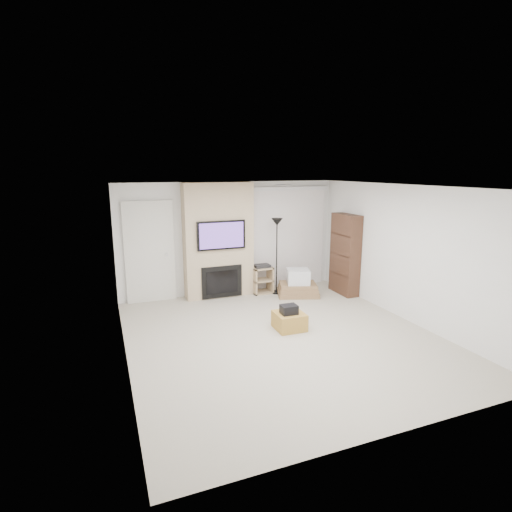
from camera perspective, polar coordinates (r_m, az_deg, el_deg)
name	(u,v)px	position (r m, az deg, el deg)	size (l,w,h in m)	color
floor	(282,336)	(6.90, 3.71, -11.40)	(5.00, 5.50, 0.00)	#B7AE9B
ceiling	(284,187)	(6.32, 4.03, 9.83)	(5.00, 5.50, 0.00)	white
wall_back	(231,238)	(9.01, -3.60, 2.59)	(5.00, 2.50, 0.00)	white
wall_front	(400,325)	(4.28, 19.90, -9.29)	(5.00, 2.50, 0.00)	white
wall_left	(121,280)	(5.91, -18.70, -3.28)	(5.50, 2.50, 0.00)	white
wall_right	(405,253)	(7.87, 20.58, 0.39)	(5.50, 2.50, 0.00)	white
hvac_vent	(285,185)	(7.21, 4.19, 10.12)	(0.35, 0.18, 0.01)	silver
ottoman	(289,321)	(7.15, 4.78, -9.22)	(0.50, 0.50, 0.30)	#AB8035
black_bag	(289,309)	(7.03, 4.73, -7.62)	(0.28, 0.22, 0.16)	black
fireplace_wall	(219,241)	(8.71, -5.37, 2.13)	(1.50, 0.47, 2.50)	tan
entry_door	(150,253)	(8.64, -14.94, 0.45)	(1.02, 0.11, 2.14)	silver
vertical_blinds	(288,234)	(9.47, 4.60, 3.21)	(1.98, 0.10, 2.37)	silver
floor_lamp	(277,235)	(8.85, 3.00, 3.06)	(0.25, 0.25, 1.71)	black
av_stand	(262,278)	(9.08, 0.85, -3.16)	(0.45, 0.38, 0.66)	tan
box_stack	(298,285)	(8.98, 6.01, -4.19)	(1.05, 0.92, 0.59)	olive
bookshelf	(345,254)	(9.15, 12.61, 0.24)	(0.30, 0.80, 1.80)	#392217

